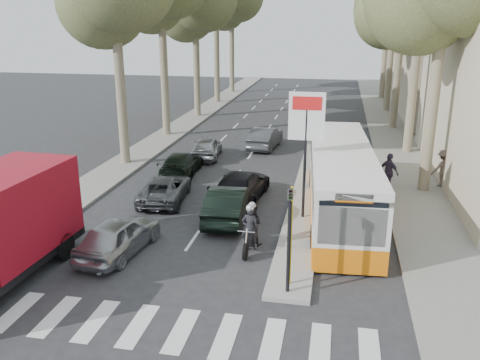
# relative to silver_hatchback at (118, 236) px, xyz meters

# --- Properties ---
(ground) EXTENTS (120.00, 120.00, 0.00)m
(ground) POSITION_rel_silver_hatchback_xyz_m (3.28, -0.35, -0.72)
(ground) COLOR #28282B
(ground) RESTS_ON ground
(sidewalk_right) EXTENTS (3.20, 70.00, 0.12)m
(sidewalk_right) POSITION_rel_silver_hatchback_xyz_m (11.88, 24.65, -0.66)
(sidewalk_right) COLOR gray
(sidewalk_right) RESTS_ON ground
(median_left) EXTENTS (2.40, 64.00, 0.12)m
(median_left) POSITION_rel_silver_hatchback_xyz_m (-4.72, 27.65, -0.66)
(median_left) COLOR gray
(median_left) RESTS_ON ground
(traffic_island) EXTENTS (1.50, 26.00, 0.16)m
(traffic_island) POSITION_rel_silver_hatchback_xyz_m (6.53, 10.65, -0.64)
(traffic_island) COLOR gray
(traffic_island) RESTS_ON ground
(building_far) EXTENTS (11.00, 20.00, 16.00)m
(building_far) POSITION_rel_silver_hatchback_xyz_m (18.78, 33.65, 7.28)
(building_far) COLOR #B7A88E
(building_far) RESTS_ON ground
(billboard) EXTENTS (1.50, 12.10, 5.60)m
(billboard) POSITION_rel_silver_hatchback_xyz_m (6.53, 4.65, 2.99)
(billboard) COLOR yellow
(billboard) RESTS_ON ground
(traffic_light_island) EXTENTS (0.16, 0.41, 3.60)m
(traffic_light_island) POSITION_rel_silver_hatchback_xyz_m (6.53, -1.85, 1.77)
(traffic_light_island) COLOR black
(traffic_light_island) RESTS_ON ground
(tree_r_c) EXTENTS (7.40, 7.20, 13.32)m
(tree_r_c) POSITION_rel_silver_hatchback_xyz_m (12.31, 25.76, 8.97)
(tree_r_c) COLOR #6B604C
(tree_r_c) RESTS_ON ground
(silver_hatchback) EXTENTS (2.20, 4.39, 1.44)m
(silver_hatchback) POSITION_rel_silver_hatchback_xyz_m (0.00, 0.00, 0.00)
(silver_hatchback) COLOR #A5A8AE
(silver_hatchback) RESTS_ON ground
(dark_hatchback) EXTENTS (1.82, 4.67, 1.52)m
(dark_hatchback) POSITION_rel_silver_hatchback_xyz_m (3.32, 4.13, 0.04)
(dark_hatchback) COLOR black
(dark_hatchback) RESTS_ON ground
(queue_car_a) EXTENTS (2.51, 4.59, 1.22)m
(queue_car_a) POSITION_rel_silver_hatchback_xyz_m (-0.22, 5.89, -0.11)
(queue_car_a) COLOR #4A4D52
(queue_car_a) RESTS_ON ground
(queue_car_b) EXTENTS (2.41, 5.18, 1.46)m
(queue_car_b) POSITION_rel_silver_hatchback_xyz_m (3.38, 6.65, 0.01)
(queue_car_b) COLOR black
(queue_car_b) RESTS_ON ground
(queue_car_c) EXTENTS (2.04, 4.18, 1.37)m
(queue_car_c) POSITION_rel_silver_hatchback_xyz_m (-0.22, 13.97, -0.03)
(queue_car_c) COLOR #92959A
(queue_car_c) RESTS_ON ground
(queue_car_d) EXTENTS (1.99, 4.50, 1.44)m
(queue_car_d) POSITION_rel_silver_hatchback_xyz_m (3.04, 17.21, -0.00)
(queue_car_d) COLOR #47494F
(queue_car_d) RESTS_ON ground
(queue_car_e) EXTENTS (2.03, 4.49, 1.28)m
(queue_car_e) POSITION_rel_silver_hatchback_xyz_m (-0.72, 10.16, -0.08)
(queue_car_e) COLOR black
(queue_car_e) RESTS_ON ground
(city_bus) EXTENTS (3.34, 11.94, 3.11)m
(city_bus) POSITION_rel_silver_hatchback_xyz_m (8.08, 5.63, 0.92)
(city_bus) COLOR orange
(city_bus) RESTS_ON ground
(motorcycle) EXTENTS (0.80, 2.22, 1.88)m
(motorcycle) POSITION_rel_silver_hatchback_xyz_m (4.79, 1.38, 0.14)
(motorcycle) COLOR black
(motorcycle) RESTS_ON ground
(pedestrian_near) EXTENTS (1.20, 1.19, 1.94)m
(pedestrian_near) POSITION_rel_silver_hatchback_xyz_m (10.48, 9.13, 0.37)
(pedestrian_near) COLOR #3B3048
(pedestrian_near) RESTS_ON sidewalk_right
(pedestrian_far) EXTENTS (1.37, 1.06, 1.95)m
(pedestrian_far) POSITION_rel_silver_hatchback_xyz_m (13.28, 10.43, 0.37)
(pedestrian_far) COLOR #68584E
(pedestrian_far) RESTS_ON sidewalk_right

